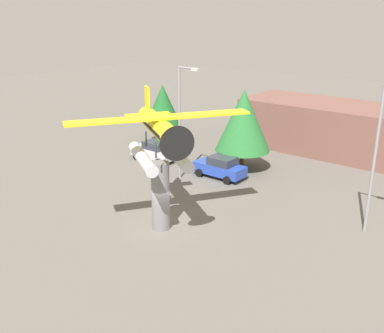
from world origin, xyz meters
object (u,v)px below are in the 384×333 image
car_near_silver (154,151)px  tree_west (163,104)px  display_pedestal (161,196)px  floatplane_monument (160,135)px  streetlight_primary (181,116)px  streetlight_secondary (379,152)px  car_mid_blue (220,167)px  storefront_building (327,127)px  tree_east (243,120)px

car_near_silver → tree_west: 6.68m
display_pedestal → floatplane_monument: size_ratio=0.45×
floatplane_monument → car_near_silver: (-9.51, 9.45, -5.03)m
display_pedestal → streetlight_primary: bearing=121.8°
display_pedestal → streetlight_secondary: streetlight_secondary is taller
car_near_silver → tree_west: bearing=-55.4°
car_mid_blue → streetlight_secondary: size_ratio=0.48×
streetlight_primary → streetlight_secondary: size_ratio=0.99×
display_pedestal → tree_west: bearing=131.8°
floatplane_monument → storefront_building: size_ratio=0.59×
floatplane_monument → storefront_building: (1.04, 22.07, -3.65)m
streetlight_secondary → tree_east: bearing=157.7°
car_near_silver → streetlight_secondary: size_ratio=0.48×
car_mid_blue → streetlight_primary: (-2.28, -2.03, 4.15)m
car_near_silver → storefront_building: bearing=-129.9°
display_pedestal → tree_east: tree_east is taller
floatplane_monument → tree_west: bearing=164.9°
car_mid_blue → tree_east: 4.35m
display_pedestal → storefront_building: (1.15, 22.00, 0.14)m
streetlight_primary → tree_west: bearing=140.0°
streetlight_primary → tree_east: bearing=62.8°
streetlight_primary → storefront_building: (5.76, 14.56, -2.77)m
storefront_building → tree_east: (-3.26, -9.70, 1.91)m
storefront_building → tree_east: bearing=-108.6°
display_pedestal → floatplane_monument: 3.79m
streetlight_secondary → tree_west: 23.90m
car_mid_blue → tree_west: tree_west is taller
storefront_building → tree_east: tree_east is taller
streetlight_secondary → tree_west: size_ratio=1.52×
floatplane_monument → car_near_silver: 14.32m
streetlight_primary → tree_east: 5.54m
tree_east → streetlight_secondary: bearing=-22.3°
display_pedestal → streetlight_secondary: size_ratio=0.48×
floatplane_monument → streetlight_secondary: streetlight_secondary is taller
car_near_silver → tree_east: size_ratio=0.63×
car_near_silver → streetlight_primary: 6.63m
car_near_silver → streetlight_secondary: bearing=174.0°
display_pedestal → car_near_silver: display_pedestal is taller
streetlight_primary → storefront_building: 15.91m
car_mid_blue → tree_east: size_ratio=0.63×
streetlight_secondary → display_pedestal: bearing=-143.8°
car_near_silver → storefront_building: (10.55, 12.62, 1.38)m
floatplane_monument → tree_east: 12.69m
streetlight_secondary → tree_west: streetlight_secondary is taller
car_mid_blue → streetlight_secondary: bearing=170.2°
streetlight_secondary → storefront_building: bearing=121.2°
display_pedestal → car_near_silver: size_ratio=1.01×
car_mid_blue → tree_west: size_ratio=0.72×
floatplane_monument → streetlight_primary: (-4.72, 7.51, -0.87)m
streetlight_secondary → tree_west: (-22.83, 6.97, -1.22)m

